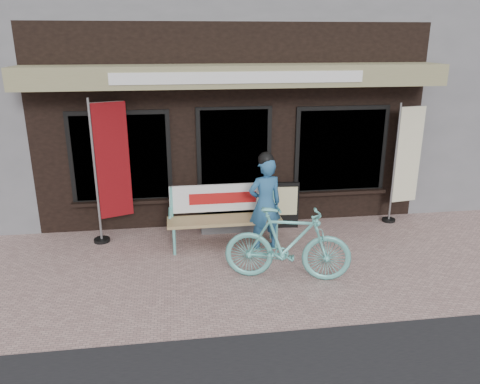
{
  "coord_description": "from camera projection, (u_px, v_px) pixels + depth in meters",
  "views": [
    {
      "loc": [
        -1.05,
        -6.16,
        3.35
      ],
      "look_at": [
        -0.08,
        0.7,
        1.05
      ],
      "focal_mm": 35.0,
      "sensor_mm": 36.0,
      "label": 1
    }
  ],
  "objects": [
    {
      "name": "menu_stand",
      "position": [
        287.0,
        205.0,
        8.53
      ],
      "size": [
        0.44,
        0.13,
        0.87
      ],
      "rotation": [
        0.0,
        0.0,
        -0.08
      ],
      "color": "black",
      "rests_on": "ground"
    },
    {
      "name": "nobori_cream",
      "position": [
        405.0,
        162.0,
        8.65
      ],
      "size": [
        0.67,
        0.28,
        2.25
      ],
      "rotation": [
        0.0,
        0.0,
        0.16
      ],
      "color": "gray",
      "rests_on": "ground"
    },
    {
      "name": "bicycle",
      "position": [
        288.0,
        244.0,
        6.66
      ],
      "size": [
        1.88,
        0.94,
        1.09
      ],
      "primitive_type": "imported",
      "rotation": [
        0.0,
        0.0,
        1.32
      ],
      "color": "#63C1B9",
      "rests_on": "ground"
    },
    {
      "name": "ground",
      "position": [
        252.0,
        273.0,
        6.98
      ],
      "size": [
        70.0,
        70.0,
        0.0
      ],
      "primitive_type": "plane",
      "color": "tan",
      "rests_on": "ground"
    },
    {
      "name": "person",
      "position": [
        265.0,
        202.0,
        7.58
      ],
      "size": [
        0.62,
        0.47,
        1.64
      ],
      "rotation": [
        0.0,
        0.0,
        0.18
      ],
      "color": "#295E8F",
      "rests_on": "ground"
    },
    {
      "name": "storefront",
      "position": [
        217.0,
        54.0,
        10.71
      ],
      "size": [
        7.0,
        6.77,
        6.0
      ],
      "color": "black",
      "rests_on": "ground"
    },
    {
      "name": "bench",
      "position": [
        224.0,
        211.0,
        7.79
      ],
      "size": [
        1.89,
        0.49,
        1.02
      ],
      "rotation": [
        0.0,
        0.0,
        0.0
      ],
      "color": "#63C1B9",
      "rests_on": "ground"
    },
    {
      "name": "nobori_red",
      "position": [
        110.0,
        169.0,
        7.77
      ],
      "size": [
        0.72,
        0.39,
        2.45
      ],
      "rotation": [
        0.0,
        0.0,
        0.35
      ],
      "color": "gray",
      "rests_on": "ground"
    }
  ]
}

